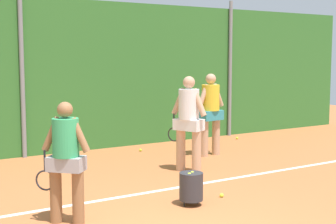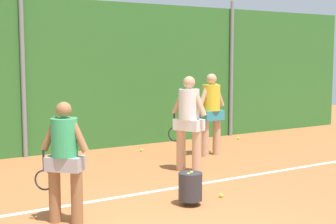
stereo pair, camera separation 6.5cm
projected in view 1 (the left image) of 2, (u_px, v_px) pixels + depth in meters
ground_plane at (108, 207)px, 7.44m from camera, size 31.10×31.10×0.00m
hedge_fence_backdrop at (20, 77)px, 11.02m from camera, size 20.21×0.25×3.55m
fence_post_center at (22, 73)px, 10.86m from camera, size 0.10×0.10×3.77m
fence_post_right at (230, 69)px, 13.93m from camera, size 0.10×0.10×3.77m
court_baseline_paint at (98, 201)px, 7.73m from camera, size 14.77×0.10×0.01m
player_foreground_near at (66, 156)px, 6.60m from camera, size 0.62×0.54×1.65m
player_midcourt at (189, 119)px, 9.60m from camera, size 0.51×0.77×1.86m
player_backcourt_far at (210, 110)px, 11.16m from camera, size 0.78×0.40×1.86m
ball_hopper at (191, 186)px, 7.48m from camera, size 0.36×0.36×0.51m
tennis_ball_2 at (237, 138)px, 13.47m from camera, size 0.07×0.07×0.07m
tennis_ball_5 at (141, 150)px, 11.75m from camera, size 0.07×0.07×0.07m
tennis_ball_6 at (222, 195)px, 7.92m from camera, size 0.07×0.07×0.07m
tennis_ball_7 at (51, 175)px, 9.25m from camera, size 0.07×0.07×0.07m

